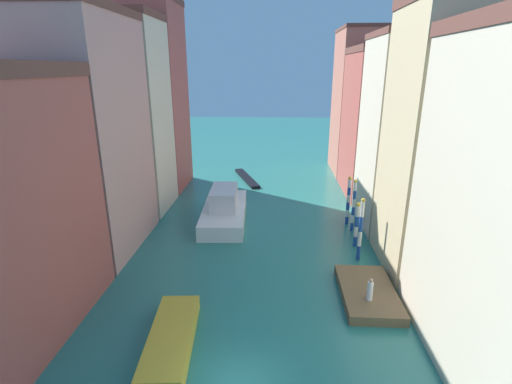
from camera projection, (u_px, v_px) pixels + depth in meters
name	position (u px, v px, depth m)	size (l,w,h in m)	color
ground_plane	(261.00, 205.00, 40.74)	(154.00, 154.00, 0.00)	#28756B
building_left_1	(86.00, 135.00, 28.99)	(7.01, 10.26, 18.35)	tan
building_left_2	(130.00, 116.00, 37.47)	(7.01, 7.14, 19.09)	beige
building_left_3	(152.00, 98.00, 44.26)	(7.01, 7.85, 21.61)	#B25147
building_right_1	(446.00, 142.00, 25.61)	(7.01, 7.53, 18.61)	beige
building_right_2	(406.00, 134.00, 33.46)	(7.01, 7.91, 17.05)	beige
building_right_3	(379.00, 123.00, 42.49)	(7.01, 10.45, 16.34)	#B25147
building_right_4	(361.00, 103.00, 51.60)	(7.01, 9.45, 19.15)	#C6705B
waterfront_dock	(368.00, 293.00, 24.36)	(3.40, 6.05, 0.62)	brown
person_on_dock	(370.00, 290.00, 22.89)	(0.36, 0.36, 1.47)	white
mooring_pole_0	(361.00, 229.00, 28.40)	(0.31, 0.31, 5.05)	#1E479E
mooring_pole_1	(357.00, 224.00, 30.82)	(0.36, 0.36, 3.87)	#1E479E
mooring_pole_2	(354.00, 205.00, 33.69)	(0.31, 0.31, 4.86)	#1E479E
mooring_pole_3	(348.00, 200.00, 35.20)	(0.34, 0.34, 4.67)	#1E479E
vaporetto_white	(224.00, 209.00, 36.53)	(4.49, 10.47, 3.22)	white
gondola_black	(247.00, 178.00, 50.24)	(3.98, 8.66, 0.35)	black
motorboat_0	(171.00, 339.00, 19.98)	(2.77, 6.90, 0.88)	gold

